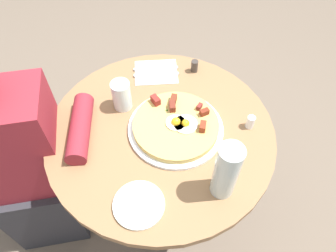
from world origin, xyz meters
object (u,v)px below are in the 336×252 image
object	(u,v)px
fork	(156,68)
salt_shaker	(250,122)
water_bottle	(226,171)
pepper_shaker	(194,66)
person_seated	(26,171)
knife	(156,74)
water_glass	(122,95)
bread_plate	(139,205)
dining_table	(161,156)
pizza_plate	(176,128)
breakfast_pizza	(176,124)

from	to	relation	value
fork	salt_shaker	xyz separation A→B (m)	(0.28, -0.35, 0.02)
water_bottle	pepper_shaker	world-z (taller)	water_bottle
person_seated	water_bottle	world-z (taller)	person_seated
person_seated	pepper_shaker	bearing A→B (deg)	15.40
knife	water_glass	world-z (taller)	water_glass
person_seated	knife	distance (m)	0.65
knife	salt_shaker	size ratio (longest dim) A/B	3.65
person_seated	bread_plate	xyz separation A→B (m)	(0.43, -0.33, 0.24)
fork	water_bottle	distance (m)	0.58
dining_table	person_seated	xyz separation A→B (m)	(-0.54, 0.07, -0.06)
knife	pepper_shaker	bearing A→B (deg)	-173.55
person_seated	bread_plate	world-z (taller)	person_seated
fork	water_glass	distance (m)	0.23
pizza_plate	breakfast_pizza	bearing A→B (deg)	44.38
dining_table	fork	size ratio (longest dim) A/B	4.45
pepper_shaker	bread_plate	bearing A→B (deg)	-118.75
person_seated	pizza_plate	size ratio (longest dim) A/B	3.42
person_seated	salt_shaker	distance (m)	0.90
bread_plate	water_bottle	xyz separation A→B (m)	(0.25, 0.01, 0.10)
pizza_plate	pepper_shaker	xyz separation A→B (m)	(0.13, 0.28, 0.02)
water_glass	water_bottle	bearing A→B (deg)	-56.03
salt_shaker	pizza_plate	bearing A→B (deg)	172.59
fork	salt_shaker	distance (m)	0.44
bread_plate	breakfast_pizza	bearing A→B (deg)	57.64
pepper_shaker	knife	bearing A→B (deg)	-179.83
pizza_plate	water_bottle	size ratio (longest dim) A/B	1.54
knife	water_glass	bearing A→B (deg)	49.15
pizza_plate	pepper_shaker	distance (m)	0.31
water_bottle	salt_shaker	xyz separation A→B (m)	(0.16, 0.21, -0.08)
pepper_shaker	dining_table	bearing A→B (deg)	-124.36
fork	water_bottle	size ratio (longest dim) A/B	0.84
bread_plate	water_bottle	bearing A→B (deg)	1.90
knife	salt_shaker	bearing A→B (deg)	138.44
bread_plate	water_glass	distance (m)	0.40
knife	water_bottle	world-z (taller)	water_bottle
pizza_plate	water_bottle	bearing A→B (deg)	-69.37
pepper_shaker	person_seated	bearing A→B (deg)	-164.60
pizza_plate	water_bottle	world-z (taller)	water_bottle
water_bottle	salt_shaker	world-z (taller)	water_bottle
dining_table	water_glass	bearing A→B (deg)	131.04
salt_shaker	pepper_shaker	xyz separation A→B (m)	(-0.13, 0.31, 0.00)
person_seated	pizza_plate	bearing A→B (deg)	-7.38
breakfast_pizza	salt_shaker	bearing A→B (deg)	-7.92
bread_plate	salt_shaker	distance (m)	0.47
water_glass	bread_plate	bearing A→B (deg)	-88.85
fork	salt_shaker	bearing A→B (deg)	134.96
knife	water_bottle	size ratio (longest dim) A/B	0.84
pizza_plate	water_glass	distance (m)	0.23
pizza_plate	pepper_shaker	world-z (taller)	pepper_shaker
pepper_shaker	breakfast_pizza	bearing A→B (deg)	-115.14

